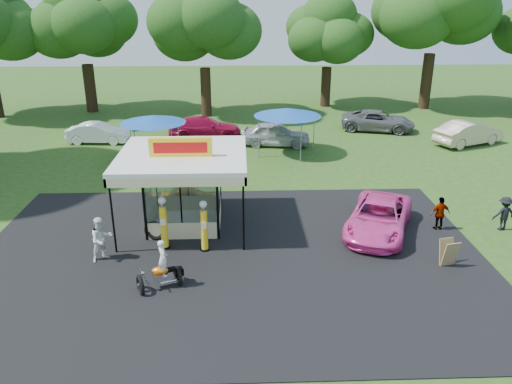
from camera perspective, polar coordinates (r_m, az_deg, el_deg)
ground at (r=18.17m, az=-3.06°, el=-10.39°), size 120.00×120.00×0.00m
asphalt_apron at (r=19.89m, az=-2.98°, el=-7.29°), size 20.00×14.00×0.04m
gas_station_kiosk at (r=22.00m, az=-8.19°, el=0.48°), size 5.40×5.40×4.18m
gas_pump_left at (r=20.32m, az=-10.51°, el=-3.63°), size 0.42×0.42×2.26m
gas_pump_right at (r=19.93m, az=-5.95°, el=-4.02°), size 0.40×0.40×2.17m
motorcycle at (r=17.84m, az=-10.70°, el=-8.64°), size 1.68×1.30×1.91m
spare_tires at (r=21.46m, az=-11.50°, el=-4.33°), size 0.94×0.57×0.81m
a_frame_sign at (r=20.32m, az=21.14°, el=-6.53°), size 0.63×0.64×1.06m
kiosk_car at (r=24.51m, az=-7.53°, el=-0.51°), size 2.82×1.13×0.96m
pink_sedan at (r=22.12m, az=13.85°, el=-2.82°), size 4.23×5.68×1.43m
spectator_west at (r=20.11m, az=-17.24°, el=-5.17°), size 1.10×1.08×1.79m
spectator_east_a at (r=24.26m, az=26.49°, el=-2.21°), size 1.05×0.69×1.53m
spectator_east_b at (r=23.12m, az=20.30°, el=-2.34°), size 0.94×0.49×1.54m
bg_car_a at (r=36.62m, az=-17.59°, el=6.45°), size 4.35×1.74×1.41m
bg_car_b at (r=36.40m, az=-5.89°, el=7.35°), size 5.34×2.43×1.51m
bg_car_c at (r=34.30m, az=2.24°, el=6.63°), size 4.90×2.54×1.59m
bg_car_d at (r=39.32m, az=13.76°, el=7.91°), size 5.92×3.89×1.51m
bg_car_e at (r=37.42m, az=23.12°, el=6.22°), size 5.26×3.60×1.64m
tent_west at (r=31.47m, az=-11.71°, el=8.12°), size 4.03×4.03×2.81m
tent_east at (r=32.03m, az=3.62°, el=9.06°), size 4.29×4.29×3.00m
oak_far_b at (r=46.43m, az=-19.20°, el=17.47°), size 9.50×9.50×11.33m
oak_far_c at (r=42.55m, az=-6.01°, el=18.20°), size 9.66×9.66×11.38m
oak_far_d at (r=46.91m, az=8.27°, el=17.24°), size 8.27×8.27×9.84m
oak_far_e at (r=47.92m, az=19.82°, el=19.15°), size 11.33×11.33×13.49m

